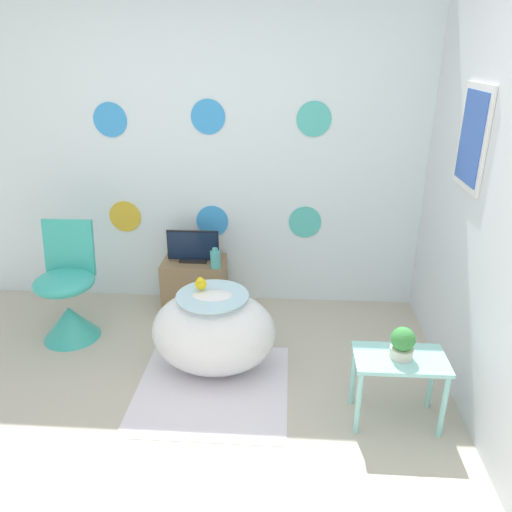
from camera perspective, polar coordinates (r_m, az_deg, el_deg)
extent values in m
plane|color=#BCB29E|center=(2.85, -10.38, -23.31)|extent=(12.00, 12.00, 0.00)
cube|color=white|center=(4.01, -4.94, 12.19)|extent=(4.33, 0.04, 2.60)
cylinder|color=gold|center=(4.31, -14.73, 4.39)|extent=(0.26, 0.01, 0.26)
cylinder|color=#3899E5|center=(4.14, -5.02, 3.99)|extent=(0.26, 0.01, 0.26)
cylinder|color=#4CBFB2|center=(4.10, 5.61, 3.87)|extent=(0.26, 0.01, 0.26)
cylinder|color=#3899E5|center=(4.15, -16.34, 14.70)|extent=(0.26, 0.01, 0.26)
cylinder|color=#3899E5|center=(3.95, -5.51, 15.55)|extent=(0.26, 0.01, 0.26)
cylinder|color=#4CBFB2|center=(3.91, 6.63, 15.28)|extent=(0.26, 0.01, 0.26)
cube|color=silver|center=(3.17, 23.91, 7.47)|extent=(0.04, 2.98, 2.60)
cube|color=white|center=(3.21, 23.55, 12.28)|extent=(0.02, 0.44, 0.60)
cube|color=#3359B2|center=(3.20, 23.38, 12.30)|extent=(0.01, 0.36, 0.52)
cube|color=silver|center=(3.34, -5.00, -14.70)|extent=(0.97, 0.98, 0.01)
ellipsoid|color=white|center=(3.35, -4.86, -8.68)|extent=(0.82, 0.57, 0.58)
cylinder|color=#B2DBEA|center=(3.21, -5.02, -4.54)|extent=(0.47, 0.47, 0.01)
sphere|color=yellow|center=(3.24, -6.33, -3.19)|extent=(0.08, 0.08, 0.08)
sphere|color=yellow|center=(3.21, -6.39, -2.84)|extent=(0.05, 0.05, 0.05)
cone|color=orange|center=(3.20, -6.45, -3.00)|extent=(0.02, 0.02, 0.02)
cone|color=#38B2A3|center=(4.02, -20.44, -7.11)|extent=(0.42, 0.42, 0.25)
ellipsoid|color=#38B2A3|center=(3.88, -21.10, -2.85)|extent=(0.44, 0.44, 0.15)
cube|color=#38B2A3|center=(3.93, -20.59, 0.93)|extent=(0.37, 0.09, 0.42)
cube|color=#8E704C|center=(4.17, -7.00, -3.23)|extent=(0.50, 0.34, 0.43)
cube|color=white|center=(3.99, -7.47, -3.28)|extent=(0.43, 0.01, 0.12)
cube|color=black|center=(4.08, -7.14, -0.41)|extent=(0.22, 0.12, 0.02)
cube|color=black|center=(4.04, -7.22, 1.24)|extent=(0.42, 0.01, 0.25)
cube|color=#0F1E38|center=(4.03, -7.24, 1.19)|extent=(0.40, 0.01, 0.23)
cylinder|color=#51B2AD|center=(3.92, -4.67, -0.40)|extent=(0.08, 0.08, 0.14)
cylinder|color=#51B2AD|center=(3.88, -4.71, 0.71)|extent=(0.04, 0.04, 0.03)
cube|color=#99E0D8|center=(2.97, 16.18, -11.23)|extent=(0.52, 0.31, 0.02)
cylinder|color=#99E0D8|center=(2.95, 11.62, -16.14)|extent=(0.03, 0.03, 0.41)
cylinder|color=#99E0D8|center=(3.05, 20.63, -15.82)|extent=(0.03, 0.03, 0.41)
cylinder|color=#99E0D8|center=(3.15, 11.05, -13.23)|extent=(0.03, 0.03, 0.41)
cylinder|color=#99E0D8|center=(3.24, 19.42, -13.05)|extent=(0.03, 0.03, 0.41)
cylinder|color=beige|center=(2.94, 16.27, -10.54)|extent=(0.13, 0.13, 0.06)
sphere|color=#3D8E42|center=(2.90, 16.46, -9.08)|extent=(0.13, 0.13, 0.13)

